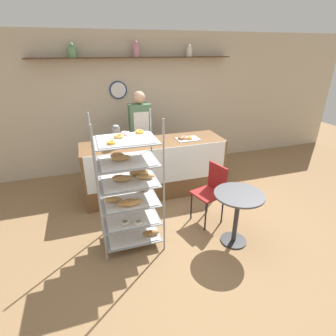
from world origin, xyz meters
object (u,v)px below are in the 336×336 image
at_px(person_worker, 141,133).
at_px(cafe_chair, 212,188).
at_px(pastry_rack, 129,189).
at_px(cafe_table, 238,207).
at_px(coffee_carafe, 116,136).
at_px(donut_tray_counter, 186,138).

xyz_separation_m(person_worker, cafe_chair, (0.68, -1.67, -0.40)).
relative_size(pastry_rack, cafe_table, 2.33).
xyz_separation_m(person_worker, coffee_carafe, (-0.53, -0.68, 0.19)).
height_order(coffee_carafe, donut_tray_counter, coffee_carafe).
height_order(cafe_chair, coffee_carafe, coffee_carafe).
distance_m(cafe_table, coffee_carafe, 2.09).
bearing_deg(cafe_chair, donut_tray_counter, 165.66).
bearing_deg(donut_tray_counter, coffee_carafe, -178.70).
height_order(pastry_rack, coffee_carafe, pastry_rack).
relative_size(person_worker, cafe_table, 2.31).
relative_size(cafe_table, coffee_carafe, 2.04).
bearing_deg(coffee_carafe, cafe_table, -50.57).
bearing_deg(person_worker, coffee_carafe, -127.75).
relative_size(cafe_chair, coffee_carafe, 2.43).
xyz_separation_m(person_worker, cafe_table, (0.75, -2.23, -0.40)).
bearing_deg(cafe_table, cafe_chair, 97.25).
distance_m(cafe_chair, donut_tray_counter, 1.10).
distance_m(pastry_rack, person_worker, 1.90).
bearing_deg(person_worker, cafe_table, -71.47).
height_order(cafe_table, coffee_carafe, coffee_carafe).
height_order(pastry_rack, cafe_chair, pastry_rack).
bearing_deg(cafe_chair, person_worker, -173.67).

